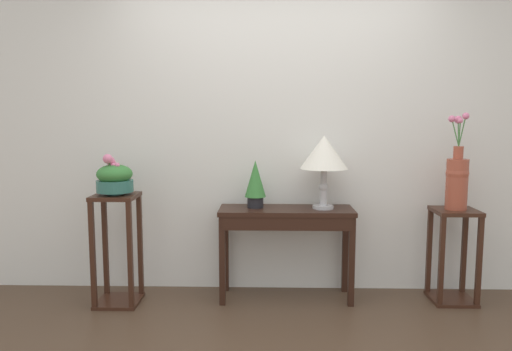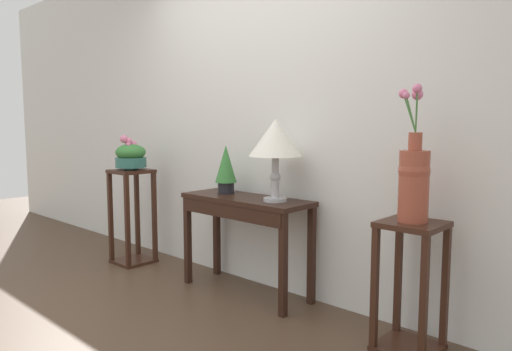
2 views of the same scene
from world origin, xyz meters
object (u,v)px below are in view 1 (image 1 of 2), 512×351
Objects in this scene: potted_plant_on_console at (255,182)px; pedestal_stand_right at (453,256)px; pedestal_stand_left at (117,250)px; flower_vase_tall_right at (457,178)px; table_lamp at (324,154)px; console_table at (286,224)px; planter_bowl_wide_left at (115,178)px.

potted_plant_on_console is 0.51× the size of pedestal_stand_right.
flower_vase_tall_right reaches higher than pedestal_stand_left.
table_lamp is at bearing 178.28° from flower_vase_tall_right.
pedestal_stand_left reaches higher than pedestal_stand_right.
pedestal_stand_left is at bearing -174.80° from console_table.
table_lamp reaches higher than pedestal_stand_left.
pedestal_stand_left is 1.16× the size of flower_vase_tall_right.
table_lamp is at bearing 178.32° from pedestal_stand_right.
console_table is 1.22× the size of pedestal_stand_left.
flower_vase_tall_right is (-0.00, -0.00, 0.61)m from pedestal_stand_right.
flower_vase_tall_right is (1.53, -0.06, 0.05)m from potted_plant_on_console.
planter_bowl_wide_left is (-1.05, -0.17, 0.05)m from potted_plant_on_console.
table_lamp is 1.59m from planter_bowl_wide_left.
flower_vase_tall_right is at bearing 2.43° from planter_bowl_wide_left.
flower_vase_tall_right reaches higher than potted_plant_on_console.
potted_plant_on_console is 1.63m from pedestal_stand_right.
potted_plant_on_console is at bearing 177.69° from flower_vase_tall_right.
console_table is 1.31m from pedestal_stand_left.
table_lamp is 0.57m from potted_plant_on_console.
potted_plant_on_console is 1.53m from flower_vase_tall_right.
pedestal_stand_left is (-1.57, -0.14, -0.72)m from table_lamp.
potted_plant_on_console is at bearing 177.72° from pedestal_stand_right.
table_lamp is 1.73m from pedestal_stand_left.
console_table is 0.61m from table_lamp.
console_table is 1.35m from planter_bowl_wide_left.
planter_bowl_wide_left reaches higher than pedestal_stand_left.
table_lamp is at bearing -3.43° from potted_plant_on_console.
table_lamp is (0.28, 0.02, 0.54)m from console_table.
table_lamp reaches higher than pedestal_stand_right.
pedestal_stand_left is at bearing -170.74° from potted_plant_on_console.
flower_vase_tall_right reaches higher than console_table.
console_table is 1.84× the size of table_lamp.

